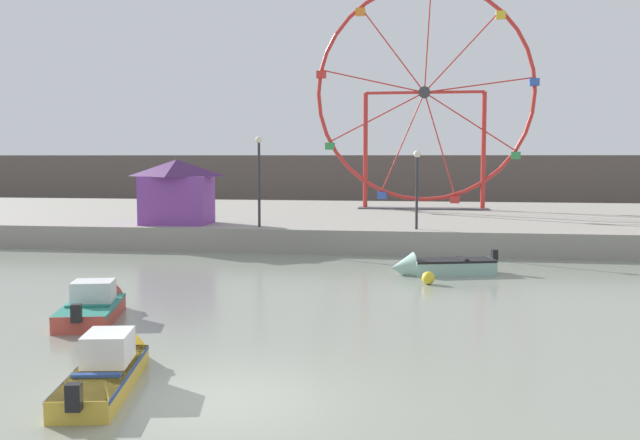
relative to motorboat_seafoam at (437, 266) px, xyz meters
name	(u,v)px	position (x,y,z in m)	size (l,w,h in m)	color
ground_plane	(221,400)	(-3.80, -14.85, -0.29)	(240.00, 240.00, 0.00)	gray
quay_promenade	(371,221)	(-3.80, 15.74, 0.24)	(110.00, 21.93, 1.07)	gray
distant_town_skyline	(392,181)	(-3.80, 37.08, 1.91)	(140.00, 3.00, 4.40)	#564C47
motorboat_seafoam	(437,266)	(0.00, 0.00, 0.00)	(4.02, 2.18, 1.16)	#93BCAD
motorboat_faded_red	(96,304)	(-9.15, -8.54, 0.01)	(2.26, 4.25, 1.39)	#B24238
motorboat_mustard_yellow	(112,364)	(-6.24, -13.96, 0.00)	(1.93, 4.81, 1.27)	gold
ferris_wheel_red_frame	(424,96)	(-0.83, 18.80, 7.67)	(13.36, 1.20, 13.73)	red
carnival_booth_purple_stall	(177,190)	(-12.32, 6.81, 2.38)	(3.55, 2.80, 3.08)	purple
promenade_lamp_near	(417,177)	(-0.91, 5.93, 3.10)	(0.32, 0.32, 3.49)	#2D2D33
promenade_lamp_far	(259,168)	(-8.05, 5.84, 3.47)	(0.32, 0.32, 4.15)	#2D2D33
mooring_buoy_orange	(428,278)	(-0.29, -2.24, -0.07)	(0.44, 0.44, 0.44)	yellow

